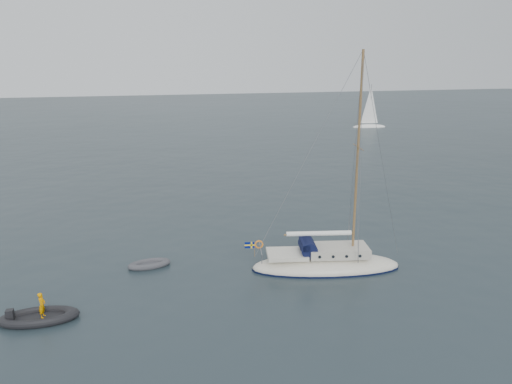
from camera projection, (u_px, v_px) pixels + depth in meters
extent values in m
plane|color=black|center=(258.00, 269.00, 29.96)|extent=(300.00, 300.00, 0.00)
ellipsoid|color=white|center=(326.00, 266.00, 29.93)|extent=(8.87, 2.76, 1.48)
cube|color=beige|center=(337.00, 250.00, 29.84)|extent=(3.55, 1.87, 0.54)
cube|color=white|center=(289.00, 257.00, 29.11)|extent=(2.37, 1.87, 0.25)
cylinder|color=black|center=(309.00, 248.00, 29.31)|extent=(0.95, 1.63, 0.95)
cube|color=black|center=(306.00, 245.00, 29.21)|extent=(0.44, 1.63, 0.39)
cylinder|color=olive|center=(356.00, 156.00, 28.61)|extent=(0.15, 0.15, 11.83)
cylinder|color=olive|center=(356.00, 146.00, 28.45)|extent=(0.05, 2.17, 0.05)
cylinder|color=olive|center=(319.00, 235.00, 29.27)|extent=(4.14, 0.10, 0.10)
cylinder|color=white|center=(319.00, 234.00, 29.26)|extent=(3.85, 0.28, 0.28)
cylinder|color=gray|center=(263.00, 253.00, 28.60)|extent=(0.04, 2.17, 0.04)
torus|color=orange|center=(259.00, 249.00, 29.14)|extent=(0.53, 0.10, 0.53)
cylinder|color=olive|center=(257.00, 255.00, 28.54)|extent=(0.03, 0.03, 0.89)
cube|color=#041261|center=(252.00, 251.00, 28.38)|extent=(0.59, 0.02, 0.37)
cube|color=yellow|center=(252.00, 251.00, 28.38)|extent=(0.61, 0.03, 0.09)
cube|color=yellow|center=(254.00, 251.00, 28.41)|extent=(0.09, 0.03, 0.39)
cylinder|color=black|center=(311.00, 246.00, 30.40)|extent=(0.18, 0.06, 0.18)
cylinder|color=black|center=(323.00, 258.00, 28.64)|extent=(0.18, 0.06, 0.18)
cylinder|color=black|center=(323.00, 245.00, 30.60)|extent=(0.18, 0.06, 0.18)
cylinder|color=black|center=(336.00, 256.00, 28.84)|extent=(0.18, 0.06, 0.18)
cylinder|color=black|center=(335.00, 244.00, 30.80)|extent=(0.18, 0.06, 0.18)
cylinder|color=black|center=(349.00, 255.00, 29.04)|extent=(0.18, 0.06, 0.18)
cylinder|color=black|center=(347.00, 242.00, 31.00)|extent=(0.18, 0.06, 0.18)
cylinder|color=black|center=(361.00, 253.00, 29.24)|extent=(0.18, 0.06, 0.18)
cube|color=#434348|center=(149.00, 265.00, 30.24)|extent=(1.58, 0.65, 0.09)
cube|color=black|center=(39.00, 318.00, 24.00)|extent=(2.33, 0.97, 0.12)
cube|color=black|center=(10.00, 316.00, 23.61)|extent=(0.34, 0.34, 0.58)
imported|color=#F19500|center=(42.00, 305.00, 23.88)|extent=(0.38, 0.51, 1.27)
ellipsoid|color=white|center=(369.00, 127.00, 91.28)|extent=(6.17, 2.06, 1.03)
cylinder|color=gray|center=(370.00, 105.00, 90.22)|extent=(0.10, 0.10, 7.19)
cone|color=white|center=(370.00, 105.00, 90.21)|extent=(3.29, 3.29, 6.68)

